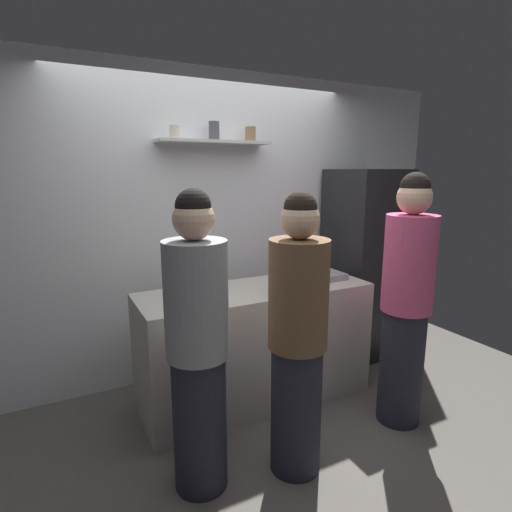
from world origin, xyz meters
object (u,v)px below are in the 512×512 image
Objects in this scene: utensil_holder at (214,293)px; person_brown_jacket at (297,340)px; wine_bottle_amber_glass at (310,272)px; person_pink_top at (406,303)px; water_bottle_plastic at (289,267)px; person_grey_hoodie at (198,348)px; refrigerator at (364,264)px; wine_bottle_dark_glass at (274,277)px; baking_pan at (323,276)px.

person_brown_jacket reaches higher than utensil_holder.
wine_bottle_amber_glass is 0.20× the size of person_brown_jacket.
person_pink_top is at bearing 134.71° from person_brown_jacket.
person_brown_jacket is (-0.51, -0.62, -0.20)m from wine_bottle_amber_glass.
person_grey_hoodie is at bearing -143.87° from water_bottle_plastic.
person_grey_hoodie reaches higher than person_brown_jacket.
refrigerator is 5.73× the size of wine_bottle_dark_glass.
refrigerator is 1.18m from person_pink_top.
refrigerator is at bearing 20.13° from wine_bottle_dark_glass.
person_grey_hoodie is (-1.30, -0.65, -0.09)m from baking_pan.
utensil_holder is 0.47m from wine_bottle_dark_glass.
wine_bottle_amber_glass is (-0.24, -0.16, 0.10)m from baking_pan.
refrigerator reaches higher than person_pink_top.
refrigerator is 1.07× the size of person_brown_jacket.
person_brown_jacket is at bearing -68.16° from utensil_holder.
refrigerator is 5.26× the size of baking_pan.
wine_bottle_amber_glass is at bearing -4.28° from wine_bottle_dark_glass.
water_bottle_plastic is (-0.97, -0.20, 0.11)m from refrigerator.
person_brown_jacket is 0.93m from person_pink_top.
refrigerator is 1.80m from utensil_holder.
utensil_holder is (-1.74, -0.47, 0.07)m from refrigerator.
wine_bottle_dark_glass is at bearing 117.26° from person_pink_top.
baking_pan is at bearing -26.44° from water_bottle_plastic.
utensil_holder is at bearing 130.06° from person_pink_top.
refrigerator reaches higher than utensil_holder.
refrigerator is 1.01× the size of person_pink_top.
wine_bottle_dark_glass is at bearing -159.87° from refrigerator.
wine_bottle_dark_glass is at bearing 175.72° from wine_bottle_amber_glass.
person_grey_hoodie is at bearing -146.25° from wine_bottle_dark_glass.
wine_bottle_amber_glass is (-0.97, -0.49, 0.14)m from refrigerator.
baking_pan is at bearing 176.71° from person_brown_jacket.
baking_pan is 0.20× the size of person_brown_jacket.
refrigerator is 1.06× the size of person_grey_hoodie.
person_pink_top reaches higher than person_grey_hoodie.
person_brown_jacket reaches higher than water_bottle_plastic.
utensil_holder is 0.60m from person_grey_hoodie.
water_bottle_plastic is at bearing 131.48° from person_grey_hoodie.
person_brown_jacket reaches higher than wine_bottle_dark_glass.
baking_pan is at bearing 14.63° from wine_bottle_dark_glass.
wine_bottle_amber_glass is 0.19× the size of person_pink_top.
wine_bottle_dark_glass is (-0.54, -0.14, 0.09)m from baking_pan.
wine_bottle_dark_glass is 0.40m from water_bottle_plastic.
wine_bottle_dark_glass is at bearing 0.13° from utensil_holder.
person_brown_jacket is 0.95× the size of person_pink_top.
baking_pan is at bearing 121.88° from person_grey_hoodie.
water_bottle_plastic is (-0.00, 0.29, -0.02)m from wine_bottle_amber_glass.
water_bottle_plastic is 1.32m from person_grey_hoodie.
person_brown_jacket is (-1.48, -1.11, -0.07)m from refrigerator.
water_bottle_plastic is at bearing -168.69° from person_brown_jacket.
wine_bottle_amber_glass reaches higher than wine_bottle_dark_glass.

